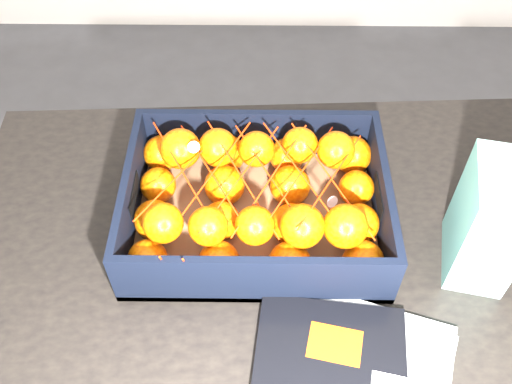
{
  "coord_description": "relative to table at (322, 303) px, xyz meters",
  "views": [
    {
      "loc": [
        -0.02,
        -0.54,
        1.52
      ],
      "look_at": [
        -0.03,
        0.01,
        0.86
      ],
      "focal_mm": 39.77,
      "sensor_mm": 36.0,
      "label": 1
    }
  ],
  "objects": [
    {
      "name": "mesh_net",
      "position": [
        -0.12,
        0.09,
        0.21
      ],
      "size": [
        0.35,
        0.28,
        0.1
      ],
      "color": "red",
      "rests_on": "clementine_heap"
    },
    {
      "name": "retail_carton",
      "position": [
        0.23,
        0.03,
        0.2
      ],
      "size": [
        0.11,
        0.15,
        0.2
      ],
      "primitive_type": "cube",
      "rotation": [
        0.0,
        0.0,
        -0.21
      ],
      "color": "white",
      "rests_on": "table"
    },
    {
      "name": "table",
      "position": [
        0.0,
        0.0,
        0.0
      ],
      "size": [
        1.24,
        0.86,
        0.75
      ],
      "color": "black",
      "rests_on": "ground"
    },
    {
      "name": "clementine_heap",
      "position": [
        -0.11,
        0.1,
        0.16
      ],
      "size": [
        0.4,
        0.29,
        0.12
      ],
      "color": "#E45904",
      "rests_on": "produce_crate"
    },
    {
      "name": "produce_crate",
      "position": [
        -0.11,
        0.1,
        0.13
      ],
      "size": [
        0.42,
        0.31,
        0.11
      ],
      "color": "brown",
      "rests_on": "table"
    }
  ]
}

